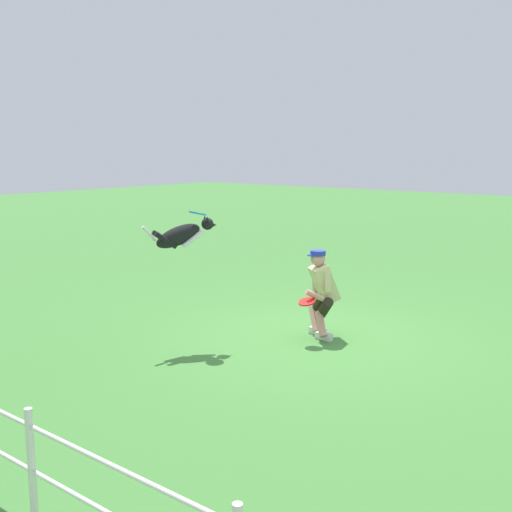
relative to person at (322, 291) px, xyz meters
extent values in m
plane|color=#448239|center=(0.13, 0.05, -0.70)|extent=(60.00, 60.00, 0.00)
cube|color=silver|center=(0.11, -0.08, -0.65)|extent=(0.26, 0.10, 0.10)
cylinder|color=tan|center=(0.14, -0.04, -0.46)|extent=(0.31, 0.27, 0.37)
cylinder|color=black|center=(0.09, -0.08, -0.23)|extent=(0.41, 0.36, 0.37)
cube|color=silver|center=(-0.11, 0.09, -0.65)|extent=(0.26, 0.10, 0.10)
cylinder|color=tan|center=(-0.08, 0.13, -0.46)|extent=(0.31, 0.27, 0.37)
cylinder|color=black|center=(-0.10, 0.07, -0.23)|extent=(0.41, 0.36, 0.37)
cube|color=beige|center=(-0.02, -0.03, 0.11)|extent=(0.52, 0.53, 0.58)
cylinder|color=beige|center=(0.15, -0.13, 0.17)|extent=(0.16, 0.15, 0.29)
cylinder|color=beige|center=(-0.17, 0.11, 0.17)|extent=(0.16, 0.15, 0.29)
cylinder|color=tan|center=(-0.06, 0.28, -0.01)|extent=(0.24, 0.28, 0.19)
cylinder|color=tan|center=(0.19, -0.12, 0.01)|extent=(0.16, 0.15, 0.27)
sphere|color=tan|center=(0.04, 0.05, 0.47)|extent=(0.21, 0.21, 0.21)
cylinder|color=#2636A7|center=(0.04, 0.05, 0.56)|extent=(0.22, 0.22, 0.07)
cylinder|color=#2636A7|center=(0.10, 0.13, 0.53)|extent=(0.12, 0.12, 0.02)
ellipsoid|color=black|center=(1.34, 1.57, 0.86)|extent=(0.56, 0.73, 0.45)
ellipsoid|color=white|center=(1.25, 1.41, 0.83)|extent=(0.13, 0.18, 0.15)
sphere|color=black|center=(1.13, 1.20, 1.01)|extent=(0.17, 0.17, 0.17)
cone|color=black|center=(1.09, 1.12, 0.99)|extent=(0.12, 0.12, 0.09)
cone|color=black|center=(1.10, 1.24, 1.08)|extent=(0.06, 0.06, 0.07)
cone|color=black|center=(1.19, 1.19, 1.08)|extent=(0.06, 0.06, 0.07)
cylinder|color=white|center=(1.18, 1.43, 0.82)|extent=(0.22, 0.31, 0.25)
cylinder|color=white|center=(1.31, 1.36, 0.82)|extent=(0.22, 0.31, 0.25)
cylinder|color=black|center=(1.37, 1.77, 0.82)|extent=(0.22, 0.31, 0.25)
cylinder|color=black|center=(1.50, 1.70, 0.82)|extent=(0.22, 0.31, 0.25)
cylinder|color=white|center=(1.53, 1.92, 0.91)|extent=(0.14, 0.20, 0.23)
cylinder|color=#2581DD|center=(1.13, 1.39, 1.17)|extent=(0.33, 0.33, 0.10)
cylinder|color=red|center=(-0.01, 0.39, -0.09)|extent=(0.35, 0.34, 0.12)
cylinder|color=white|center=(-0.87, 5.27, -0.25)|extent=(0.06, 0.06, 0.89)
camera|label=1|loc=(-4.88, 7.63, 2.06)|focal=44.52mm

